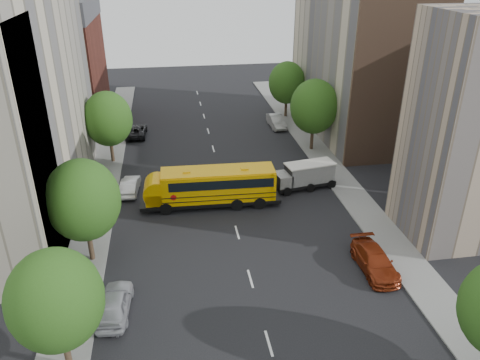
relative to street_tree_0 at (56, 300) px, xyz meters
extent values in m
plane|color=black|center=(11.00, 14.00, -4.64)|extent=(120.00, 120.00, 0.00)
cube|color=slate|center=(-0.50, 19.00, -4.58)|extent=(3.00, 80.00, 0.12)
cube|color=slate|center=(22.50, 19.00, -4.58)|extent=(3.00, 80.00, 0.12)
cube|color=silver|center=(11.00, 24.00, -4.64)|extent=(0.15, 64.00, 0.01)
cube|color=beige|center=(-7.00, 20.00, 5.36)|extent=(10.00, 26.00, 20.00)
cube|color=maroon|center=(-7.00, 42.00, 1.86)|extent=(10.00, 15.00, 13.00)
cube|color=beige|center=(29.00, 34.00, 4.36)|extent=(10.00, 22.00, 18.00)
cube|color=brown|center=(29.00, 23.00, 4.36)|extent=(10.10, 0.30, 18.00)
cylinder|color=#38281C|center=(0.00, 0.00, -3.29)|extent=(0.36, 0.36, 2.70)
ellipsoid|color=#264E14|center=(0.00, 0.00, 0.01)|extent=(4.80, 4.80, 5.52)
cylinder|color=#38281C|center=(0.00, 10.00, -3.20)|extent=(0.36, 0.36, 2.88)
ellipsoid|color=#264E14|center=(0.00, 10.00, 0.32)|extent=(5.12, 5.12, 5.89)
cylinder|color=#38281C|center=(0.00, 28.00, -3.24)|extent=(0.36, 0.36, 2.81)
ellipsoid|color=#264E14|center=(0.00, 28.00, 0.20)|extent=(4.99, 4.99, 5.74)
cylinder|color=#38281C|center=(22.00, 28.00, -3.16)|extent=(0.36, 0.36, 2.95)
ellipsoid|color=#264E14|center=(22.00, 28.00, 0.44)|extent=(5.25, 5.25, 6.04)
cylinder|color=#38281C|center=(22.00, 40.00, -3.27)|extent=(0.36, 0.36, 2.74)
ellipsoid|color=#264E14|center=(22.00, 40.00, 0.07)|extent=(4.86, 4.86, 5.59)
cube|color=black|center=(9.38, 16.93, -4.04)|extent=(12.30, 3.20, 0.33)
cube|color=#E6A304|center=(10.14, 16.90, -2.62)|extent=(9.90, 3.06, 2.51)
cube|color=#E6A304|center=(4.37, 17.10, -3.39)|extent=(2.05, 2.57, 1.09)
cube|color=black|center=(5.51, 17.06, -2.08)|extent=(0.63, 2.52, 1.31)
cube|color=#E6A304|center=(10.14, 16.90, -1.35)|extent=(9.89, 2.84, 0.15)
cube|color=black|center=(10.36, 16.89, -2.08)|extent=(9.03, 3.10, 0.82)
cube|color=black|center=(10.14, 16.90, -3.50)|extent=(9.90, 3.13, 0.07)
cube|color=black|center=(10.14, 16.90, -3.06)|extent=(9.90, 3.13, 0.07)
cube|color=#E6A304|center=(15.10, 16.73, -2.62)|extent=(0.26, 2.73, 2.51)
cube|color=#E6A304|center=(7.20, 17.00, -1.24)|extent=(0.68, 0.68, 0.11)
cube|color=#E6A304|center=(12.65, 16.81, -1.24)|extent=(0.68, 0.68, 0.11)
cylinder|color=#E6A304|center=(4.37, 17.10, -2.84)|extent=(2.37, 2.58, 2.29)
cylinder|color=red|center=(5.84, 15.57, -3.01)|extent=(0.55, 0.06, 0.55)
cylinder|color=black|center=(5.08, 15.71, -4.10)|extent=(1.10, 0.36, 1.09)
cylinder|color=black|center=(5.18, 18.43, -4.10)|extent=(1.10, 0.36, 1.09)
cylinder|color=black|center=(11.73, 15.48, -4.10)|extent=(1.10, 0.36, 1.09)
cylinder|color=black|center=(11.82, 18.20, -4.10)|extent=(1.10, 0.36, 1.09)
cylinder|color=black|center=(13.91, 15.41, -4.10)|extent=(1.10, 0.36, 1.09)
cylinder|color=black|center=(14.00, 18.13, -4.10)|extent=(1.10, 0.36, 1.09)
cube|color=black|center=(18.51, 18.87, -4.16)|extent=(6.04, 2.89, 0.29)
cube|color=silver|center=(18.99, 18.95, -3.14)|extent=(4.69, 2.56, 1.74)
cube|color=silver|center=(16.42, 18.51, -3.43)|extent=(1.64, 2.04, 1.16)
cube|color=silver|center=(18.99, 18.95, -2.23)|extent=(4.90, 2.69, 0.12)
cylinder|color=black|center=(16.58, 17.56, -4.24)|extent=(0.84, 0.38, 0.81)
cylinder|color=black|center=(16.25, 19.46, -4.24)|extent=(0.84, 0.38, 0.81)
cylinder|color=black|center=(18.87, 17.95, -4.24)|extent=(0.84, 0.38, 0.81)
cylinder|color=black|center=(18.54, 19.85, -4.24)|extent=(0.84, 0.38, 0.81)
cylinder|color=black|center=(20.96, 18.31, -4.24)|extent=(0.84, 0.38, 0.81)
cylinder|color=black|center=(20.63, 20.21, -4.24)|extent=(0.84, 0.38, 0.81)
imported|color=#A9AAB0|center=(2.11, 3.95, -3.85)|extent=(2.23, 4.78, 1.58)
imported|color=silver|center=(2.20, 20.49, -3.94)|extent=(1.84, 4.35, 1.40)
imported|color=black|center=(2.20, 35.61, -3.95)|extent=(2.59, 5.08, 1.38)
imported|color=maroon|center=(19.80, 5.62, -3.88)|extent=(2.13, 5.23, 1.52)
imported|color=gray|center=(19.80, 36.15, -3.87)|extent=(1.81, 4.73, 1.54)
camera|label=1|loc=(6.20, -19.53, 15.61)|focal=35.00mm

